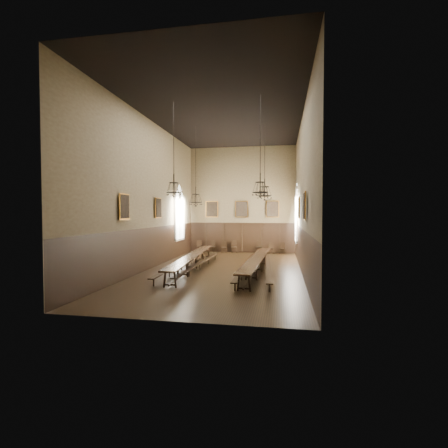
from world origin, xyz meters
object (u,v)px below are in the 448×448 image
(chair_5, at_px, (259,250))
(bench_right_inner, at_px, (246,267))
(bench_left_inner, at_px, (200,265))
(bench_right_outer, at_px, (268,267))
(table_left, at_px, (192,262))
(table_right, at_px, (257,265))
(chair_2, at_px, (224,249))
(chair_3, at_px, (234,249))
(chandelier_front_left, at_px, (174,186))
(bench_left_outer, at_px, (182,265))
(chair_0, at_px, (199,249))
(chair_6, at_px, (271,250))
(chandelier_back_left, at_px, (196,197))
(chandelier_front_right, at_px, (260,185))
(chair_1, at_px, (213,249))
(chair_7, at_px, (282,251))
(chandelier_back_right, at_px, (265,191))

(chair_5, bearing_deg, bench_right_inner, -86.40)
(bench_left_inner, distance_m, bench_right_outer, 4.04)
(table_left, height_order, table_right, table_left)
(chair_2, relative_size, chair_3, 0.93)
(bench_right_inner, height_order, chair_2, chair_2)
(chandelier_front_left, bearing_deg, bench_left_outer, 99.68)
(table_right, bearing_deg, chair_2, 112.05)
(chair_0, bearing_deg, chair_6, -17.83)
(bench_left_inner, relative_size, chair_3, 9.09)
(bench_right_inner, bearing_deg, chair_0, 119.58)
(table_left, xyz_separation_m, bench_right_outer, (4.54, -0.26, -0.13))
(bench_left_inner, xyz_separation_m, chair_0, (-2.18, 8.44, 0.03))
(table_right, xyz_separation_m, bench_right_outer, (0.63, -0.07, -0.12))
(chair_0, relative_size, chandelier_back_left, 0.19)
(chandelier_front_left, xyz_separation_m, chandelier_front_right, (4.39, -0.24, -0.04))
(chair_3, bearing_deg, chandelier_front_left, -110.35)
(chair_1, height_order, chair_3, chair_3)
(chair_0, bearing_deg, chair_7, -17.41)
(chair_6, xyz_separation_m, chair_7, (0.91, 0.05, 0.00))
(table_right, bearing_deg, chandelier_front_right, -83.02)
(bench_left_outer, bearing_deg, chair_7, 55.65)
(bench_right_inner, bearing_deg, chair_1, 113.41)
(chair_7, relative_size, chandelier_back_right, 0.19)
(bench_right_inner, bearing_deg, chair_2, 107.88)
(chair_1, xyz_separation_m, chandelier_back_right, (4.75, -6.45, 4.47))
(bench_right_outer, relative_size, chandelier_front_left, 2.14)
(table_left, height_order, chair_3, chair_3)
(chair_0, bearing_deg, table_right, -74.21)
(table_left, relative_size, chair_2, 11.49)
(table_right, bearing_deg, chandelier_front_left, -145.82)
(chair_2, relative_size, chair_5, 0.92)
(bench_left_outer, height_order, bench_left_inner, bench_left_outer)
(table_right, distance_m, bench_right_outer, 0.64)
(chandelier_back_left, bearing_deg, chair_0, 102.47)
(chair_5, height_order, chair_6, chair_5)
(chair_0, height_order, chair_1, chair_0)
(bench_left_inner, relative_size, bench_right_inner, 0.95)
(chair_1, height_order, chandelier_front_right, chandelier_front_right)
(bench_right_outer, xyz_separation_m, chandelier_front_left, (-4.65, -2.67, 4.49))
(table_right, bearing_deg, chair_1, 117.39)
(chair_7, bearing_deg, chair_1, -162.01)
(chandelier_front_right, bearing_deg, chair_5, 94.20)
(bench_right_outer, height_order, chandelier_front_right, chandelier_front_right)
(bench_left_outer, distance_m, chair_7, 10.50)
(chair_6, height_order, chandelier_back_left, chandelier_back_left)
(bench_right_outer, relative_size, chair_7, 11.27)
(chair_1, height_order, chair_7, chair_1)
(table_left, bearing_deg, chandelier_front_left, -92.29)
(bench_right_outer, xyz_separation_m, chair_1, (-5.07, 8.64, 0.00))
(chandelier_back_right, bearing_deg, table_left, -155.37)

